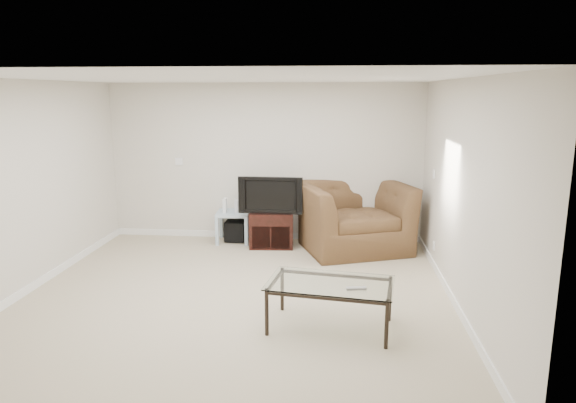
# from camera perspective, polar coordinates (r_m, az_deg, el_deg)

# --- Properties ---
(floor) EXTENTS (5.00, 5.00, 0.00)m
(floor) POSITION_cam_1_polar(r_m,az_deg,el_deg) (6.15, -5.81, -10.49)
(floor) COLOR tan
(floor) RESTS_ON ground
(ceiling) EXTENTS (5.00, 5.00, 0.00)m
(ceiling) POSITION_cam_1_polar(r_m,az_deg,el_deg) (5.69, -6.36, 13.48)
(ceiling) COLOR white
(ceiling) RESTS_ON ground
(wall_back) EXTENTS (5.00, 0.02, 2.50)m
(wall_back) POSITION_cam_1_polar(r_m,az_deg,el_deg) (8.22, -2.61, 4.34)
(wall_back) COLOR silver
(wall_back) RESTS_ON ground
(wall_left) EXTENTS (0.02, 5.00, 2.50)m
(wall_left) POSITION_cam_1_polar(r_m,az_deg,el_deg) (6.75, -27.37, 1.30)
(wall_left) COLOR silver
(wall_left) RESTS_ON ground
(wall_right) EXTENTS (0.02, 5.00, 2.50)m
(wall_right) POSITION_cam_1_polar(r_m,az_deg,el_deg) (5.83, 18.77, 0.52)
(wall_right) COLOR silver
(wall_right) RESTS_ON ground
(plate_back) EXTENTS (0.12, 0.02, 0.12)m
(plate_back) POSITION_cam_1_polar(r_m,az_deg,el_deg) (8.52, -12.02, 4.36)
(plate_back) COLOR white
(plate_back) RESTS_ON wall_back
(plate_right_switch) EXTENTS (0.02, 0.09, 0.13)m
(plate_right_switch) POSITION_cam_1_polar(r_m,az_deg,el_deg) (7.37, 15.90, 3.00)
(plate_right_switch) COLOR white
(plate_right_switch) RESTS_ON wall_right
(plate_right_outlet) EXTENTS (0.02, 0.08, 0.12)m
(plate_right_outlet) POSITION_cam_1_polar(r_m,az_deg,el_deg) (7.29, 15.89, -4.77)
(plate_right_outlet) COLOR white
(plate_right_outlet) RESTS_ON wall_right
(tv_stand) EXTENTS (0.69, 0.50, 0.55)m
(tv_stand) POSITION_cam_1_polar(r_m,az_deg,el_deg) (7.95, -1.83, -3.08)
(tv_stand) COLOR black
(tv_stand) RESTS_ON floor
(dvd_player) EXTENTS (0.37, 0.27, 0.05)m
(dvd_player) POSITION_cam_1_polar(r_m,az_deg,el_deg) (7.87, -1.86, -1.85)
(dvd_player) COLOR black
(dvd_player) RESTS_ON tv_stand
(television) EXTENTS (0.91, 0.19, 0.56)m
(television) POSITION_cam_1_polar(r_m,az_deg,el_deg) (7.80, -1.87, 0.82)
(television) COLOR black
(television) RESTS_ON tv_stand
(side_table) EXTENTS (0.55, 0.55, 0.49)m
(side_table) POSITION_cam_1_polar(r_m,az_deg,el_deg) (8.26, -6.10, -2.80)
(side_table) COLOR silver
(side_table) RESTS_ON floor
(subwoofer) EXTENTS (0.31, 0.31, 0.31)m
(subwoofer) POSITION_cam_1_polar(r_m,az_deg,el_deg) (8.29, -5.86, -3.24)
(subwoofer) COLOR black
(subwoofer) RESTS_ON floor
(game_console) EXTENTS (0.06, 0.16, 0.22)m
(game_console) POSITION_cam_1_polar(r_m,az_deg,el_deg) (8.17, -7.02, -0.42)
(game_console) COLOR white
(game_console) RESTS_ON side_table
(game_case) EXTENTS (0.06, 0.15, 0.19)m
(game_case) POSITION_cam_1_polar(r_m,az_deg,el_deg) (8.15, -5.75, -0.53)
(game_case) COLOR silver
(game_case) RESTS_ON side_table
(recliner) EXTENTS (1.80, 1.48, 1.35)m
(recliner) POSITION_cam_1_polar(r_m,az_deg,el_deg) (7.80, 7.31, -0.44)
(recliner) COLOR brown
(recliner) RESTS_ON floor
(coffee_table) EXTENTS (1.33, 0.87, 0.49)m
(coffee_table) POSITION_cam_1_polar(r_m,az_deg,el_deg) (5.30, 4.71, -11.41)
(coffee_table) COLOR black
(coffee_table) RESTS_ON floor
(remote) EXTENTS (0.20, 0.09, 0.02)m
(remote) POSITION_cam_1_polar(r_m,az_deg,el_deg) (5.05, 7.58, -9.55)
(remote) COLOR #B2B2B7
(remote) RESTS_ON coffee_table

